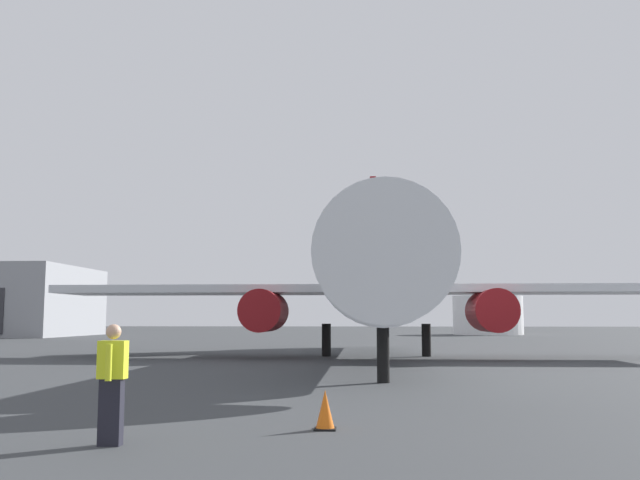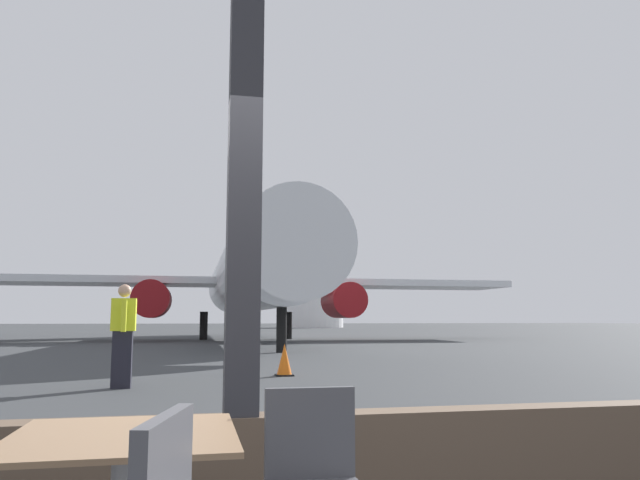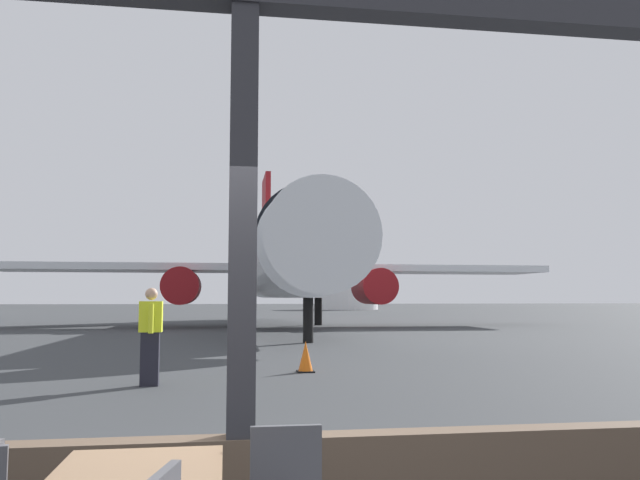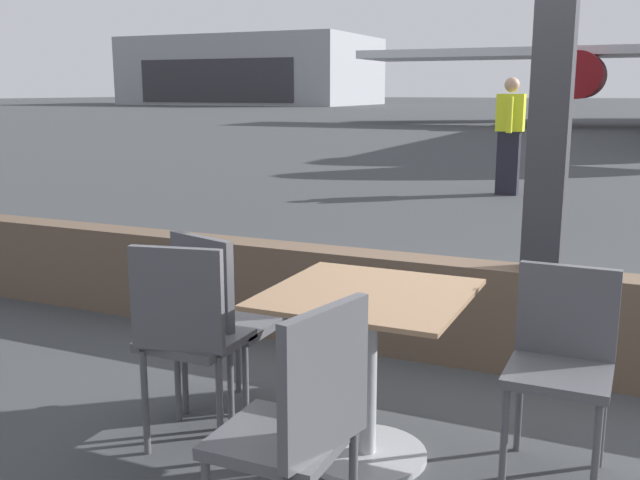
# 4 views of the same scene
# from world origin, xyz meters

# --- Properties ---
(ground_plane) EXTENTS (220.00, 220.00, 0.00)m
(ground_plane) POSITION_xyz_m (0.00, 40.00, 0.00)
(ground_plane) COLOR #383A3D
(airplane) EXTENTS (29.78, 29.30, 10.34)m
(airplane) POSITION_xyz_m (2.75, 28.29, 3.43)
(airplane) COLOR silver
(airplane) RESTS_ON ground
(ground_crew_worker) EXTENTS (0.40, 0.57, 1.74)m
(ground_crew_worker) POSITION_xyz_m (-1.43, 7.14, 0.90)
(ground_crew_worker) COLOR black
(ground_crew_worker) RESTS_ON ground
(traffic_cone) EXTENTS (0.36, 0.36, 0.65)m
(traffic_cone) POSITION_xyz_m (1.58, 8.79, 0.31)
(traffic_cone) COLOR orange
(traffic_cone) RESTS_ON ground
(fuel_storage_tank) EXTENTS (7.65, 7.65, 4.26)m
(fuel_storage_tank) POSITION_xyz_m (15.79, 76.25, 2.13)
(fuel_storage_tank) COLOR white
(fuel_storage_tank) RESTS_ON ground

